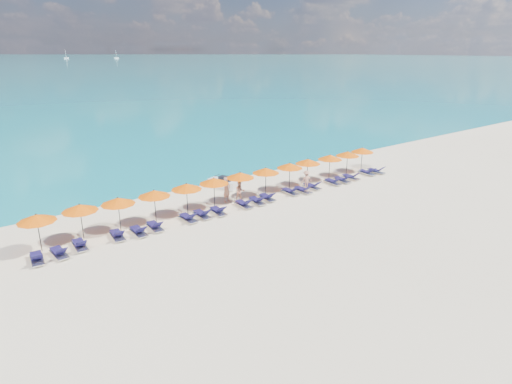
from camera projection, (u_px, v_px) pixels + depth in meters
ground at (283, 220)px, 28.40m from camera, size 1400.00×1400.00×0.00m
sailboat_near at (66, 58)px, 534.83m from camera, size 5.58×1.86×10.23m
sailboat_far at (116, 58)px, 544.77m from camera, size 5.46×1.82×10.01m
jetski at (224, 183)px, 35.07m from camera, size 1.80×2.84×0.95m
beachgoer_a at (227, 190)px, 31.63m from camera, size 0.79×0.64×1.89m
beachgoer_b at (240, 192)px, 31.67m from camera, size 0.85×0.64×1.56m
beachgoer_c at (306, 180)px, 34.71m from camera, size 1.06×0.70×1.51m
umbrella_0 at (36, 218)px, 23.43m from camera, size 2.10×2.10×2.28m
umbrella_1 at (80, 208)px, 24.95m from camera, size 2.10×2.10×2.28m
umbrella_2 at (118, 201)px, 26.07m from camera, size 2.10×2.10×2.28m
umbrella_3 at (154, 193)px, 27.45m from camera, size 2.10×2.10×2.28m
umbrella_4 at (186, 187)px, 28.82m from camera, size 2.10×2.10×2.28m
umbrella_5 at (214, 181)px, 30.07m from camera, size 2.10×2.10×2.28m
umbrella_6 at (240, 175)px, 31.44m from camera, size 2.10×2.10×2.28m
umbrella_7 at (266, 170)px, 32.65m from camera, size 2.10×2.10×2.28m
umbrella_8 at (290, 166)px, 34.02m from camera, size 2.10×2.10×2.28m
umbrella_9 at (308, 161)px, 35.30m from camera, size 2.10×2.10×2.28m
umbrella_10 at (330, 157)px, 36.68m from camera, size 2.10×2.10×2.28m
umbrella_11 at (348, 154)px, 37.91m from camera, size 2.10×2.10×2.28m
umbrella_12 at (362, 150)px, 39.32m from camera, size 2.10×2.10×2.28m
lounger_0 at (37, 258)px, 22.77m from camera, size 0.78×1.75×0.66m
lounger_1 at (59, 253)px, 23.40m from camera, size 0.73×1.74×0.66m
lounger_2 at (80, 245)px, 24.35m from camera, size 0.72×1.73×0.66m
lounger_3 at (117, 235)px, 25.62m from camera, size 0.78×1.75×0.66m
lounger_4 at (139, 231)px, 26.16m from camera, size 0.63×1.70×0.66m
lounger_5 at (155, 226)px, 26.90m from camera, size 0.71×1.73×0.66m
lounger_6 at (188, 218)px, 28.23m from camera, size 0.67×1.72×0.66m
lounger_7 at (202, 214)px, 28.84m from camera, size 0.62×1.70×0.66m
lounger_8 at (218, 211)px, 29.45m from camera, size 0.76×1.75×0.66m
lounger_9 at (244, 204)px, 30.76m from camera, size 0.68×1.72×0.66m
lounger_10 at (257, 201)px, 31.43m from camera, size 0.79×1.75×0.66m
lounger_11 at (267, 197)px, 32.18m from camera, size 0.76×1.75×0.66m
lounger_12 at (290, 191)px, 33.50m from camera, size 0.64×1.71×0.66m
lounger_13 at (303, 190)px, 33.86m from camera, size 0.63×1.70×0.66m
lounger_14 at (312, 186)px, 34.80m from camera, size 0.69×1.72×0.66m
lounger_15 at (333, 182)px, 35.96m from camera, size 0.77×1.75×0.66m
lounger_16 at (342, 179)px, 36.54m from camera, size 0.73×1.74×0.66m
lounger_17 at (351, 177)px, 37.33m from camera, size 0.73×1.74×0.66m
lounger_18 at (367, 172)px, 38.69m from camera, size 0.70×1.73×0.66m
lounger_19 at (376, 171)px, 39.16m from camera, size 0.74×1.74×0.66m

